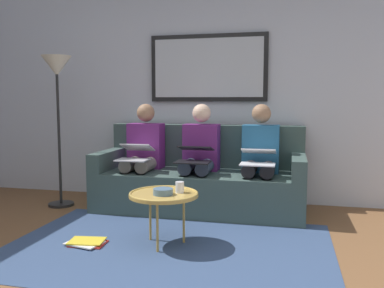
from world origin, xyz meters
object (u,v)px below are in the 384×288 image
object	(u,v)px
person_right	(143,152)
laptop_silver	(135,153)
person_left	(260,156)
laptop_white	(258,157)
laptop_black	(195,154)
standing_lamp	(57,83)
bowl	(163,192)
coffee_table	(164,195)
framed_mirror	(208,68)
cup	(180,187)
couch	(201,180)
person_middle	(200,154)
magazine_stack	(86,242)

from	to	relation	value
person_right	laptop_silver	distance (m)	0.23
person_left	laptop_white	distance (m)	0.24
person_left	laptop_black	xyz separation A→B (m)	(0.64, 0.24, 0.03)
laptop_silver	standing_lamp	distance (m)	1.17
bowl	standing_lamp	distance (m)	2.03
standing_lamp	person_right	bearing A→B (deg)	-167.67
laptop_black	standing_lamp	size ratio (longest dim) A/B	0.23
coffee_table	laptop_silver	bearing A→B (deg)	-57.02
framed_mirror	cup	bearing A→B (deg)	92.78
coffee_table	bowl	world-z (taller)	bowl
person_right	laptop_silver	bearing A→B (deg)	90.00
laptop_white	framed_mirror	bearing A→B (deg)	-47.53
couch	person_right	bearing A→B (deg)	6.13
laptop_silver	person_left	bearing A→B (deg)	-169.74
bowl	person_right	size ratio (longest dim) A/B	0.14
laptop_silver	coffee_table	bearing A→B (deg)	122.98
cup	laptop_silver	distance (m)	1.13
couch	laptop_black	bearing A→B (deg)	90.00
laptop_white	laptop_black	xyz separation A→B (m)	(0.64, -0.00, 0.01)
framed_mirror	laptop_silver	world-z (taller)	framed_mirror
bowl	laptop_white	xyz separation A→B (m)	(-0.67, -0.95, 0.17)
cup	person_middle	bearing A→B (deg)	-86.07
couch	person_right	distance (m)	0.71
bowl	magazine_stack	distance (m)	0.77
couch	laptop_silver	world-z (taller)	couch
person_left	magazine_stack	size ratio (longest dim) A/B	3.49
bowl	laptop_silver	world-z (taller)	laptop_silver
person_left	laptop_white	size ratio (longest dim) A/B	3.23
laptop_black	person_right	world-z (taller)	person_right
laptop_black	standing_lamp	bearing A→B (deg)	-1.43
cup	laptop_white	bearing A→B (deg)	-123.54
couch	cup	world-z (taller)	couch
couch	standing_lamp	bearing A→B (deg)	9.80
bowl	cup	bearing A→B (deg)	-137.01
couch	bowl	distance (m)	1.27
coffee_table	laptop_white	distance (m)	1.16
couch	coffee_table	bearing A→B (deg)	87.90
person_middle	person_right	world-z (taller)	same
laptop_white	laptop_black	bearing A→B (deg)	-0.42
framed_mirror	laptop_black	size ratio (longest dim) A/B	3.58
laptop_black	couch	bearing A→B (deg)	-90.00
couch	coffee_table	world-z (taller)	couch
cup	person_right	world-z (taller)	person_right
person_left	standing_lamp	world-z (taller)	standing_lamp
laptop_white	laptop_silver	xyz separation A→B (m)	(1.28, -0.01, 0.00)
couch	laptop_silver	distance (m)	0.78
person_right	laptop_black	bearing A→B (deg)	159.64
framed_mirror	person_middle	world-z (taller)	framed_mirror
person_right	couch	bearing A→B (deg)	-173.87
laptop_white	bowl	bearing A→B (deg)	54.74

